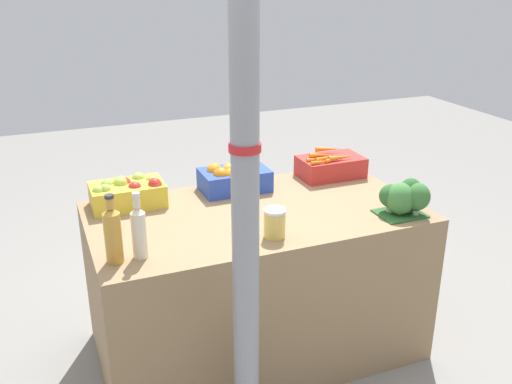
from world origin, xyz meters
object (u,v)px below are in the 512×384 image
(apple_crate, at_px, (128,192))
(orange_crate, at_px, (234,178))
(support_pole, at_px, (245,180))
(carrot_crate, at_px, (330,166))
(juice_bottle_amber, at_px, (113,234))
(juice_bottle_cloudy, at_px, (139,231))
(pickle_jar, at_px, (275,223))
(broccoli_pile, at_px, (405,197))

(apple_crate, height_order, orange_crate, orange_crate)
(support_pole, xyz_separation_m, apple_crate, (-0.27, 0.95, -0.35))
(apple_crate, relative_size, orange_crate, 1.00)
(carrot_crate, xyz_separation_m, juice_bottle_amber, (-1.31, -0.57, 0.06))
(juice_bottle_cloudy, height_order, pickle_jar, juice_bottle_cloudy)
(orange_crate, distance_m, carrot_crate, 0.58)
(juice_bottle_amber, xyz_separation_m, juice_bottle_cloudy, (0.10, 0.00, -0.01))
(orange_crate, bearing_deg, broccoli_pile, -43.17)
(juice_bottle_amber, relative_size, pickle_jar, 2.22)
(support_pole, bearing_deg, apple_crate, 105.59)
(support_pole, xyz_separation_m, juice_bottle_amber, (-0.42, 0.38, -0.30))
(support_pole, height_order, juice_bottle_amber, support_pole)
(juice_bottle_amber, distance_m, juice_bottle_cloudy, 0.10)
(orange_crate, height_order, carrot_crate, same)
(apple_crate, relative_size, juice_bottle_amber, 1.23)
(juice_bottle_cloudy, bearing_deg, juice_bottle_amber, 180.00)
(juice_bottle_cloudy, bearing_deg, orange_crate, 42.81)
(juice_bottle_amber, height_order, juice_bottle_cloudy, juice_bottle_amber)
(carrot_crate, bearing_deg, apple_crate, 179.92)
(orange_crate, height_order, pickle_jar, orange_crate)
(support_pole, height_order, pickle_jar, support_pole)
(broccoli_pile, distance_m, pickle_jar, 0.68)
(support_pole, relative_size, orange_crate, 6.81)
(broccoli_pile, xyz_separation_m, pickle_jar, (-0.68, 0.01, -0.02))
(orange_crate, height_order, juice_bottle_amber, juice_bottle_amber)
(carrot_crate, distance_m, juice_bottle_cloudy, 1.33)
(apple_crate, distance_m, broccoli_pile, 1.36)
(support_pole, bearing_deg, juice_bottle_amber, 138.09)
(carrot_crate, bearing_deg, pickle_jar, -135.45)
(apple_crate, height_order, juice_bottle_amber, juice_bottle_amber)
(broccoli_pile, height_order, juice_bottle_amber, juice_bottle_amber)
(apple_crate, distance_m, juice_bottle_cloudy, 0.58)
(apple_crate, relative_size, carrot_crate, 1.00)
(broccoli_pile, xyz_separation_m, juice_bottle_amber, (-1.37, 0.04, 0.04))
(carrot_crate, relative_size, broccoli_pile, 1.56)
(juice_bottle_cloudy, bearing_deg, support_pole, -49.94)
(support_pole, height_order, broccoli_pile, support_pole)
(orange_crate, bearing_deg, carrot_crate, -0.06)
(pickle_jar, bearing_deg, carrot_crate, 44.55)
(broccoli_pile, bearing_deg, juice_bottle_amber, 178.37)
(apple_crate, distance_m, orange_crate, 0.56)
(apple_crate, bearing_deg, orange_crate, -0.10)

